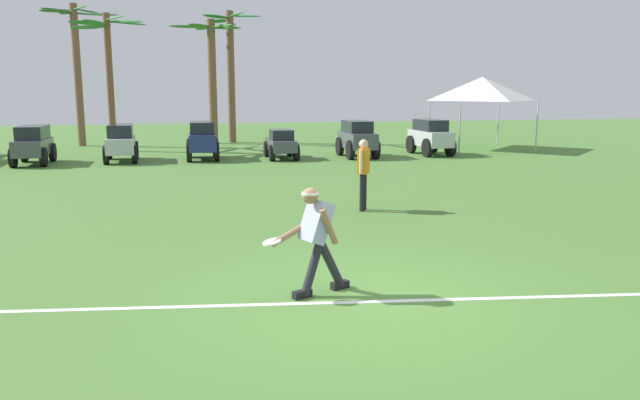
{
  "coord_description": "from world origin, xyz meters",
  "views": [
    {
      "loc": [
        -2.02,
        -7.42,
        2.67
      ],
      "look_at": [
        -0.15,
        2.14,
        0.9
      ],
      "focal_mm": 35.0,
      "sensor_mm": 36.0,
      "label": 1
    }
  ],
  "objects_px": {
    "parked_car_slot_b": "(121,141)",
    "parked_car_slot_d": "(281,144)",
    "parked_car_slot_e": "(357,138)",
    "frisbee_thrower": "(316,235)",
    "palm_tree_left_of_centre": "(109,63)",
    "event_tent": "(482,89)",
    "frisbee_in_flight": "(272,242)",
    "palm_tree_far_right": "(231,68)",
    "parked_car_slot_a": "(33,144)",
    "teammate_near_sideline": "(363,168)",
    "palm_tree_right_of_centre": "(212,73)",
    "parked_car_slot_f": "(430,136)",
    "parked_car_slot_c": "(202,139)",
    "palm_tree_far_left": "(77,63)"
  },
  "relations": [
    {
      "from": "parked_car_slot_a",
      "to": "parked_car_slot_f",
      "type": "height_order",
      "value": "parked_car_slot_f"
    },
    {
      "from": "parked_car_slot_f",
      "to": "palm_tree_left_of_centre",
      "type": "distance_m",
      "value": 13.54
    },
    {
      "from": "frisbee_thrower",
      "to": "palm_tree_far_left",
      "type": "distance_m",
      "value": 23.76
    },
    {
      "from": "parked_car_slot_b",
      "to": "palm_tree_right_of_centre",
      "type": "xyz_separation_m",
      "value": [
        3.5,
        6.72,
        2.61
      ]
    },
    {
      "from": "frisbee_in_flight",
      "to": "parked_car_slot_f",
      "type": "distance_m",
      "value": 17.99
    },
    {
      "from": "palm_tree_far_left",
      "to": "event_tent",
      "type": "distance_m",
      "value": 18.02
    },
    {
      "from": "parked_car_slot_b",
      "to": "parked_car_slot_d",
      "type": "bearing_deg",
      "value": -2.86
    },
    {
      "from": "parked_car_slot_b",
      "to": "palm_tree_left_of_centre",
      "type": "bearing_deg",
      "value": 101.03
    },
    {
      "from": "teammate_near_sideline",
      "to": "palm_tree_right_of_centre",
      "type": "height_order",
      "value": "palm_tree_right_of_centre"
    },
    {
      "from": "parked_car_slot_c",
      "to": "palm_tree_far_right",
      "type": "height_order",
      "value": "palm_tree_far_right"
    },
    {
      "from": "frisbee_thrower",
      "to": "parked_car_slot_b",
      "type": "bearing_deg",
      "value": 104.72
    },
    {
      "from": "parked_car_slot_a",
      "to": "parked_car_slot_e",
      "type": "bearing_deg",
      "value": 0.04
    },
    {
      "from": "parked_car_slot_f",
      "to": "palm_tree_far_right",
      "type": "relative_size",
      "value": 0.39
    },
    {
      "from": "frisbee_thrower",
      "to": "parked_car_slot_d",
      "type": "height_order",
      "value": "frisbee_thrower"
    },
    {
      "from": "parked_car_slot_b",
      "to": "palm_tree_far_right",
      "type": "height_order",
      "value": "palm_tree_far_right"
    },
    {
      "from": "parked_car_slot_c",
      "to": "palm_tree_far_right",
      "type": "distance_m",
      "value": 7.72
    },
    {
      "from": "parked_car_slot_d",
      "to": "parked_car_slot_f",
      "type": "xyz_separation_m",
      "value": [
        6.04,
        0.24,
        0.18
      ]
    },
    {
      "from": "parked_car_slot_d",
      "to": "palm_tree_far_left",
      "type": "relative_size",
      "value": 0.35
    },
    {
      "from": "parked_car_slot_c",
      "to": "parked_car_slot_d",
      "type": "distance_m",
      "value": 2.95
    },
    {
      "from": "parked_car_slot_b",
      "to": "palm_tree_far_left",
      "type": "relative_size",
      "value": 0.39
    },
    {
      "from": "frisbee_in_flight",
      "to": "parked_car_slot_f",
      "type": "height_order",
      "value": "parked_car_slot_f"
    },
    {
      "from": "parked_car_slot_a",
      "to": "palm_tree_left_of_centre",
      "type": "relative_size",
      "value": 0.43
    },
    {
      "from": "parked_car_slot_c",
      "to": "palm_tree_far_right",
      "type": "relative_size",
      "value": 0.38
    },
    {
      "from": "frisbee_in_flight",
      "to": "teammate_near_sideline",
      "type": "height_order",
      "value": "teammate_near_sideline"
    },
    {
      "from": "frisbee_in_flight",
      "to": "palm_tree_far_right",
      "type": "distance_m",
      "value": 23.31
    },
    {
      "from": "teammate_near_sideline",
      "to": "palm_tree_right_of_centre",
      "type": "distance_m",
      "value": 17.74
    },
    {
      "from": "frisbee_in_flight",
      "to": "parked_car_slot_c",
      "type": "xyz_separation_m",
      "value": [
        -0.7,
        16.11,
        -0.01
      ]
    },
    {
      "from": "frisbee_thrower",
      "to": "teammate_near_sideline",
      "type": "distance_m",
      "value": 5.72
    },
    {
      "from": "parked_car_slot_b",
      "to": "palm_tree_left_of_centre",
      "type": "distance_m",
      "value": 4.92
    },
    {
      "from": "teammate_near_sideline",
      "to": "parked_car_slot_d",
      "type": "distance_m",
      "value": 10.37
    },
    {
      "from": "parked_car_slot_a",
      "to": "event_tent",
      "type": "bearing_deg",
      "value": 6.47
    },
    {
      "from": "parked_car_slot_b",
      "to": "event_tent",
      "type": "height_order",
      "value": "event_tent"
    },
    {
      "from": "parked_car_slot_b",
      "to": "palm_tree_far_right",
      "type": "relative_size",
      "value": 0.4
    },
    {
      "from": "parked_car_slot_d",
      "to": "palm_tree_far_right",
      "type": "distance_m",
      "value": 8.09
    },
    {
      "from": "parked_car_slot_e",
      "to": "parked_car_slot_f",
      "type": "xyz_separation_m",
      "value": [
        3.09,
        0.27,
        0.0
      ]
    },
    {
      "from": "parked_car_slot_f",
      "to": "event_tent",
      "type": "xyz_separation_m",
      "value": [
        2.95,
        1.73,
        1.85
      ]
    },
    {
      "from": "parked_car_slot_d",
      "to": "parked_car_slot_e",
      "type": "relative_size",
      "value": 0.93
    },
    {
      "from": "frisbee_thrower",
      "to": "palm_tree_left_of_centre",
      "type": "relative_size",
      "value": 0.25
    },
    {
      "from": "parked_car_slot_e",
      "to": "parked_car_slot_f",
      "type": "height_order",
      "value": "same"
    },
    {
      "from": "frisbee_in_flight",
      "to": "parked_car_slot_e",
      "type": "xyz_separation_m",
      "value": [
        5.17,
        15.72,
        -0.01
      ]
    },
    {
      "from": "palm_tree_left_of_centre",
      "to": "palm_tree_far_right",
      "type": "relative_size",
      "value": 0.91
    },
    {
      "from": "parked_car_slot_d",
      "to": "palm_tree_left_of_centre",
      "type": "distance_m",
      "value": 8.39
    },
    {
      "from": "parked_car_slot_d",
      "to": "palm_tree_far_right",
      "type": "bearing_deg",
      "value": 100.8
    },
    {
      "from": "parked_car_slot_a",
      "to": "event_tent",
      "type": "height_order",
      "value": "event_tent"
    },
    {
      "from": "parked_car_slot_a",
      "to": "palm_tree_far_left",
      "type": "distance_m",
      "value": 7.6
    },
    {
      "from": "event_tent",
      "to": "palm_tree_left_of_centre",
      "type": "bearing_deg",
      "value": 171.98
    },
    {
      "from": "palm_tree_far_left",
      "to": "palm_tree_right_of_centre",
      "type": "xyz_separation_m",
      "value": [
        5.98,
        0.09,
        -0.41
      ]
    },
    {
      "from": "frisbee_thrower",
      "to": "parked_car_slot_b",
      "type": "distance_m",
      "value": 16.52
    },
    {
      "from": "parked_car_slot_a",
      "to": "event_tent",
      "type": "xyz_separation_m",
      "value": [
        17.74,
        2.01,
        1.88
      ]
    },
    {
      "from": "event_tent",
      "to": "parked_car_slot_e",
      "type": "bearing_deg",
      "value": -161.65
    }
  ]
}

